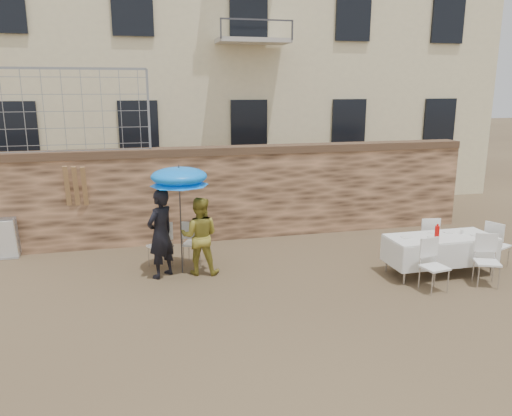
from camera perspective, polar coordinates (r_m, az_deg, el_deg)
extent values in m
plane|color=brown|center=(7.77, 1.04, -14.07)|extent=(80.00, 80.00, 0.00)
cube|color=brown|center=(12.04, -5.04, 1.57)|extent=(13.00, 0.50, 2.20)
imported|color=black|center=(9.76, -10.85, -2.91)|extent=(0.75, 0.74, 1.74)
imported|color=gold|center=(9.85, -6.46, -3.19)|extent=(0.88, 0.76, 1.55)
cylinder|color=#3F3F44|center=(9.88, -8.57, -2.49)|extent=(0.03, 0.03, 1.79)
cone|color=#0A79F7|center=(9.65, -8.78, 3.24)|extent=(1.13, 1.13, 0.22)
cube|color=white|center=(10.42, 20.38, -3.17)|extent=(2.10, 0.85, 0.05)
cylinder|color=silver|center=(9.77, 16.67, -6.34)|extent=(0.04, 0.04, 0.74)
cylinder|color=silver|center=(10.83, 25.42, -5.14)|extent=(0.04, 0.04, 0.74)
cylinder|color=silver|center=(10.33, 14.75, -5.11)|extent=(0.04, 0.04, 0.74)
cylinder|color=silver|center=(11.34, 23.25, -4.11)|extent=(0.04, 0.04, 0.74)
cylinder|color=red|center=(10.15, 19.98, -2.66)|extent=(0.09, 0.09, 0.26)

